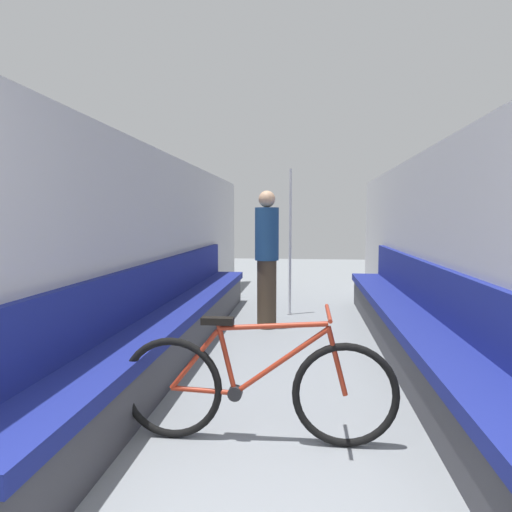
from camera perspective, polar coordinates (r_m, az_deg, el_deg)
The scene contains 7 objects.
wall_left at distance 4.64m, azimuth -13.80°, elevation 0.45°, with size 0.10×10.75×2.12m, color #B2B2B7.
wall_right at distance 4.55m, azimuth 22.76°, elevation 0.13°, with size 0.10×10.75×2.12m, color #B2B2B7.
bench_seat_row_left at distance 4.79m, azimuth -10.05°, elevation -8.33°, with size 0.49×6.10×0.96m.
bench_seat_row_right at distance 4.72m, azimuth 18.87°, elevation -8.72°, with size 0.49×6.10×0.96m.
bicycle at distance 2.94m, azimuth 0.03°, elevation -16.12°, with size 1.73×0.46×0.84m.
grab_pole_near at distance 6.56m, azimuth 4.29°, elevation 1.47°, with size 0.08×0.08×2.10m.
passenger_standing at distance 5.75m, azimuth 1.36°, elevation -0.19°, with size 0.30×0.30×1.74m.
Camera 1 is at (0.15, -0.57, 1.40)m, focal length 32.00 mm.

